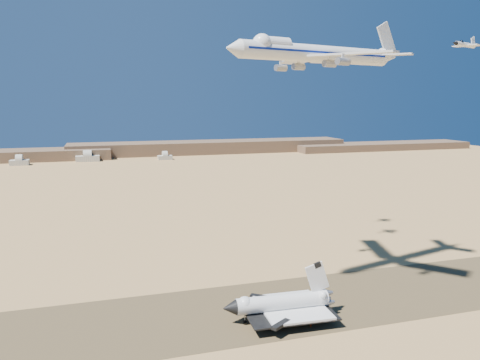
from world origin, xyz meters
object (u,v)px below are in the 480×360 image
object	(u,v)px
crew_b	(304,319)
chase_jet_a	(465,44)
chase_jet_d	(314,55)
crew_a	(311,325)
shuttle	(281,304)
crew_c	(315,321)
carrier_747	(313,53)
chase_jet_e	(317,62)

from	to	relation	value
crew_b	chase_jet_a	world-z (taller)	chase_jet_a
chase_jet_d	crew_a	bearing A→B (deg)	-123.09
chase_jet_d	crew_b	bearing A→B (deg)	-124.58
shuttle	crew_c	bearing A→B (deg)	-32.40
crew_a	crew_c	bearing A→B (deg)	-56.08
crew_c	chase_jet_a	bearing A→B (deg)	-149.92
shuttle	carrier_747	xyz separation A→B (m)	(22.65, 26.71, 90.95)
carrier_747	shuttle	bearing A→B (deg)	-144.23
chase_jet_e	crew_c	bearing A→B (deg)	-127.05
crew_c	chase_jet_e	distance (m)	150.07
crew_c	crew_b	bearing A→B (deg)	-1.79
carrier_747	chase_jet_a	distance (m)	54.52
crew_a	chase_jet_d	size ratio (longest dim) A/B	0.11
crew_a	crew_b	distance (m)	4.50
crew_b	chase_jet_d	world-z (taller)	chase_jet_d
shuttle	chase_jet_e	size ratio (longest dim) A/B	3.07
shuttle	crew_a	size ratio (longest dim) A/B	25.55
carrier_747	chase_jet_e	bearing A→B (deg)	48.82
crew_a	crew_c	size ratio (longest dim) A/B	0.86
shuttle	chase_jet_e	bearing A→B (deg)	61.14
shuttle	chase_jet_e	distance (m)	146.05
chase_jet_a	chase_jet_d	xyz separation A→B (m)	(-16.09, 83.65, 3.64)
shuttle	crew_b	xyz separation A→B (m)	(7.14, -4.72, -4.48)
shuttle	chase_jet_e	world-z (taller)	chase_jet_e
crew_b	chase_jet_a	distance (m)	109.90
shuttle	chase_jet_d	bearing A→B (deg)	60.44
crew_b	chase_jet_d	xyz separation A→B (m)	(37.34, 75.92, 99.36)
crew_c	crew_a	bearing A→B (deg)	75.31
shuttle	crew_b	bearing A→B (deg)	-31.01
shuttle	crew_b	size ratio (longest dim) A/B	21.60
shuttle	chase_jet_a	xyz separation A→B (m)	(60.57, -12.45, 91.24)
crew_a	crew_b	world-z (taller)	crew_b
chase_jet_a	crew_a	bearing A→B (deg)	153.05
carrier_747	crew_a	xyz separation A→B (m)	(-15.14, -35.91, -95.58)
shuttle	chase_jet_d	distance (m)	126.69
crew_a	chase_jet_d	xyz separation A→B (m)	(36.98, 80.40, 99.51)
crew_b	chase_jet_d	bearing A→B (deg)	-45.89
crew_a	crew_b	xyz separation A→B (m)	(-0.36, 4.48, 0.15)
shuttle	chase_jet_d	world-z (taller)	chase_jet_d
shuttle	carrier_747	distance (m)	97.46
crew_b	chase_jet_e	xyz separation A→B (m)	(51.00, 100.38, 98.28)
chase_jet_d	chase_jet_e	xyz separation A→B (m)	(13.66, 24.47, -1.08)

